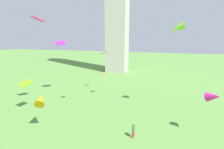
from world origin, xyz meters
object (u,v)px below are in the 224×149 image
Objects in this scene: kite_flying_6 at (41,99)px; kite_flying_9 at (104,53)px; kite_flying_7 at (38,19)px; kite_flying_3 at (26,83)px; kite_flying_0 at (93,28)px; person_1 at (133,130)px; kite_flying_2 at (213,97)px; kite_flying_8 at (103,74)px; kite_flying_5 at (177,28)px; kite_flying_4 at (60,43)px.

kite_flying_6 is 16.47m from kite_flying_9.
kite_flying_6 is 11.12m from kite_flying_7.
kite_flying_0 is at bearing 123.75° from kite_flying_3.
kite_flying_2 is (8.00, 2.46, 3.85)m from person_1.
kite_flying_6 is 1.71× the size of kite_flying_9.
kite_flying_8 is (-1.38, 7.32, -8.03)m from kite_flying_0.
kite_flying_3 reaches higher than kite_flying_6.
person_1 is 0.96× the size of kite_flying_3.
person_1 is at bearing 80.97° from kite_flying_9.
kite_flying_9 is at bearing 167.64° from kite_flying_3.
kite_flying_5 reaches higher than kite_flying_2.
kite_flying_9 reaches higher than person_1.
kite_flying_9 is (2.47, 15.74, 4.18)m from kite_flying_6.
kite_flying_6 is (4.66, -11.91, -6.19)m from kite_flying_4.
kite_flying_5 is at bearing -173.02° from kite_flying_6.
kite_flying_2 is at bearing -52.62° from kite_flying_4.
kite_flying_4 is 1.03× the size of kite_flying_7.
kite_flying_2 is 1.13× the size of kite_flying_3.
kite_flying_3 is at bearing -128.93° from kite_flying_4.
kite_flying_7 reaches higher than kite_flying_4.
kite_flying_6 is at bearing -79.10° from person_1.
kite_flying_4 is (-9.12, 6.03, -2.29)m from kite_flying_0.
kite_flying_2 is 23.74m from kite_flying_7.
kite_flying_2 is (14.60, -2.38, -7.34)m from kite_flying_0.
kite_flying_2 is 1.90× the size of kite_flying_8.
person_1 is at bearing 67.54° from kite_flying_0.
kite_flying_4 reaches higher than kite_flying_6.
kite_flying_9 is (-12.82, 6.65, -4.24)m from kite_flying_5.
kite_flying_9 is (7.12, 3.83, -2.01)m from kite_flying_4.
kite_flying_3 is at bearing 129.48° from kite_flying_7.
kite_flying_0 reaches higher than kite_flying_3.
person_1 is 0.70× the size of kite_flying_6.
kite_flying_9 reaches higher than kite_flying_2.
kite_flying_5 is 15.15m from kite_flying_8.
kite_flying_2 reaches higher than kite_flying_3.
person_1 is 13.87m from kite_flying_0.
kite_flying_8 is (7.74, 1.29, -5.74)m from kite_flying_4.
kite_flying_4 is at bearing -109.69° from kite_flying_0.
kite_flying_5 reaches higher than person_1.
kite_flying_0 is 11.29m from kite_flying_5.
kite_flying_7 is 14.12m from kite_flying_8.
kite_flying_2 is at bearing 22.87° from kite_flying_5.
kite_flying_5 is (4.22, 8.05, 11.13)m from person_1.
kite_flying_0 is at bearing 125.36° from kite_flying_2.
person_1 is 0.78× the size of kite_flying_4.
kite_flying_6 reaches higher than kite_flying_8.
kite_flying_6 is at bearing -101.73° from kite_flying_4.
kite_flying_5 is at bearing -41.14° from kite_flying_4.
kite_flying_7 is at bearing 24.50° from kite_flying_9.
kite_flying_8 is 4.56m from kite_flying_9.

